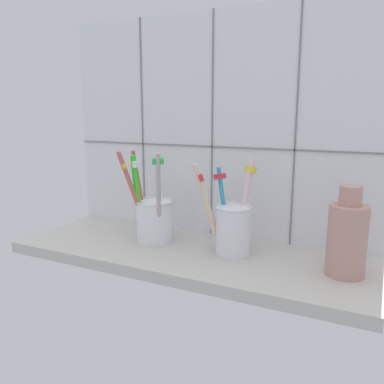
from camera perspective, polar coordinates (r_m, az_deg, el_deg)
name	(u,v)px	position (r cm, az deg, el deg)	size (l,w,h in cm)	color
counter_slab	(187,255)	(71.27, -0.69, -9.22)	(64.00, 22.00, 2.00)	#BCB7AD
tile_wall_back	(214,132)	(77.59, 3.28, 8.76)	(64.00, 2.20, 45.00)	white
toothbrush_cup_left	(153,216)	(74.76, -5.79, -3.54)	(10.98, 8.96, 17.68)	white
toothbrush_cup_right	(232,226)	(68.22, 5.92, -4.93)	(9.72, 8.87, 16.50)	white
ceramic_vase	(347,237)	(63.10, 21.76, -6.14)	(5.81, 5.81, 13.84)	tan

